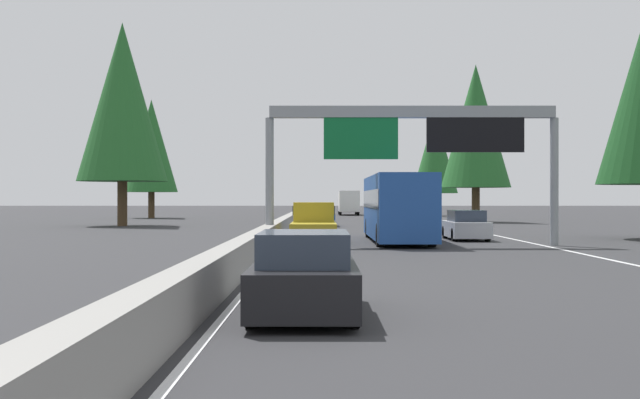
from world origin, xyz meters
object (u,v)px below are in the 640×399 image
minivan_distant_b (345,206)px  conifer_right_far (435,153)px  sign_gantry_overhead (416,135)px  conifer_left_mid (151,146)px  sedan_mid_center (304,276)px  conifer_right_mid (476,126)px  sedan_far_center (320,210)px  sedan_mid_right (466,226)px  sedan_near_right (322,217)px  bus_near_center (397,205)px  pickup_distant_a (314,223)px  box_truck_far_right (349,202)px  conifer_left_near (122,102)px

minivan_distant_b → conifer_right_far: bearing=-161.8°
sign_gantry_overhead → conifer_left_mid: conifer_left_mid is taller
sedan_mid_center → minivan_distant_b: bearing=-2.1°
conifer_right_mid → sedan_far_center: bearing=29.1°
sedan_mid_right → sedan_near_right: size_ratio=1.00×
bus_near_center → minivan_distant_b: bearing=-0.1°
pickup_distant_a → conifer_right_mid: bearing=-23.0°
conifer_right_mid → conifer_left_mid: conifer_right_mid is taller
sign_gantry_overhead → conifer_left_mid: (48.04, 21.65, 2.66)m
sedan_far_center → conifer_left_mid: size_ratio=0.36×
sedan_near_right → sedan_far_center: same height
sedan_far_center → conifer_right_far: (0.27, -13.42, 6.64)m
bus_near_center → box_truck_far_right: 60.52m
sedan_near_right → conifer_right_far: size_ratio=0.37×
sedan_near_right → pickup_distant_a: 22.09m
pickup_distant_a → sedan_far_center: (56.27, -0.18, -0.23)m
sedan_near_right → conifer_right_mid: 18.23m
bus_near_center → conifer_right_far: size_ratio=0.95×
conifer_right_mid → minivan_distant_b: bearing=10.2°
sedan_mid_center → minivan_distant_b: 108.39m
sedan_near_right → conifer_right_far: 37.48m
sedan_near_right → minivan_distant_b: size_ratio=0.88×
sedan_near_right → conifer_right_far: conifer_right_far is taller
sedan_far_center → conifer_left_mid: (-10.24, 17.38, 6.78)m
sedan_mid_right → conifer_left_near: conifer_left_near is taller
conifer_left_mid → minivan_distant_b: bearing=-28.2°
conifer_left_mid → conifer_right_mid: bearing=-114.3°
sedan_mid_center → sedan_near_right: (44.71, -0.40, 0.00)m
sign_gantry_overhead → conifer_right_far: conifer_right_far is taller
sedan_mid_center → bus_near_center: bus_near_center is taller
pickup_distant_a → box_truck_far_right: size_ratio=0.66×
sign_gantry_overhead → sedan_far_center: bearing=4.2°
sedan_near_right → conifer_left_near: bearing=88.2°
sedan_mid_right → minivan_distant_b: minivan_distant_b is taller
pickup_distant_a → conifer_right_mid: 35.67m
minivan_distant_b → conifer_right_far: 31.33m
sign_gantry_overhead → sedan_mid_right: 7.02m
conifer_right_mid → conifer_left_mid: 33.83m
minivan_distant_b → conifer_right_mid: 54.90m
bus_near_center → sign_gantry_overhead: bearing=-170.6°
sign_gantry_overhead → bus_near_center: bearing=9.4°
sign_gantry_overhead → sedan_far_center: 58.59m
sedan_mid_right → sedan_far_center: 53.95m
sedan_mid_right → conifer_left_near: 30.63m
sedan_near_right → pickup_distant_a: size_ratio=0.79×
conifer_left_near → sedan_far_center: bearing=-23.3°
bus_near_center → conifer_right_mid: bearing=-17.4°
sedan_mid_center → sedan_near_right: same height
sedan_near_right → conifer_right_mid: size_ratio=0.32×
sedan_mid_right → pickup_distant_a: 7.98m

